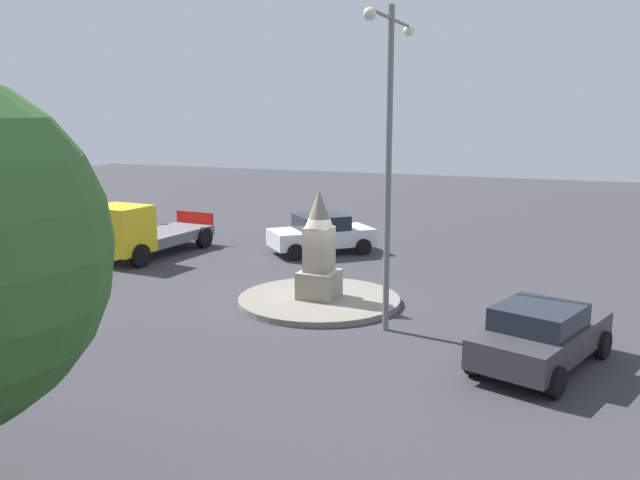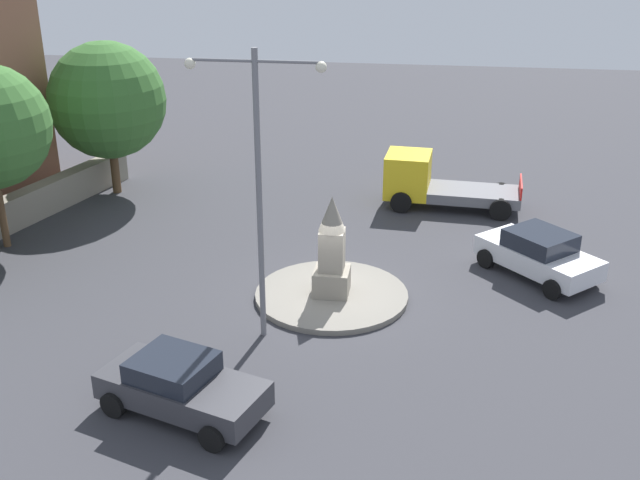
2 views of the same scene
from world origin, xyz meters
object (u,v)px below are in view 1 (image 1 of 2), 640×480
object	(u,v)px
monument	(319,251)
streetlamp	(389,139)
truck_yellow_far_side	(139,232)
car_white_passing	(321,233)
car_dark_grey_parked_left	(541,335)

from	to	relation	value
monument	streetlamp	size ratio (longest dim) A/B	0.40
monument	truck_yellow_far_side	size ratio (longest dim) A/B	0.58
car_white_passing	truck_yellow_far_side	xyz separation A→B (m)	(3.51, -6.01, 0.22)
truck_yellow_far_side	car_dark_grey_parked_left	bearing A→B (deg)	69.07
streetlamp	monument	bearing A→B (deg)	-122.88
streetlamp	car_dark_grey_parked_left	world-z (taller)	streetlamp
streetlamp	car_white_passing	xyz separation A→B (m)	(-8.06, -5.03, -4.07)
monument	car_dark_grey_parked_left	xyz separation A→B (m)	(2.76, 6.34, -0.82)
streetlamp	car_dark_grey_parked_left	bearing A→B (deg)	73.41
monument	car_white_passing	size ratio (longest dim) A/B	0.76
monument	streetlamp	world-z (taller)	streetlamp
monument	car_dark_grey_parked_left	bearing A→B (deg)	66.51
monument	streetlamp	distance (m)	4.43
car_dark_grey_parked_left	streetlamp	bearing A→B (deg)	-106.59
streetlamp	car_white_passing	size ratio (longest dim) A/B	1.92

